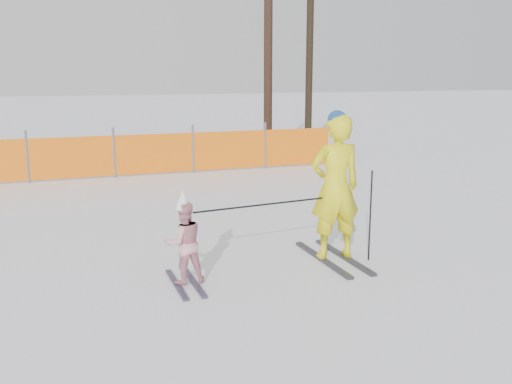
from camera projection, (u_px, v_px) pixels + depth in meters
ground at (269, 275)px, 7.41m from camera, size 120.00×120.00×0.00m
adult at (335, 187)px, 7.80m from camera, size 0.76×1.62×2.08m
child at (184, 242)px, 6.95m from camera, size 0.52×1.06×1.20m
ski_poles at (308, 209)px, 7.55m from camera, size 2.52×0.23×1.27m
tree_trunks at (283, 53)px, 17.54m from camera, size 1.85×0.74×7.05m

